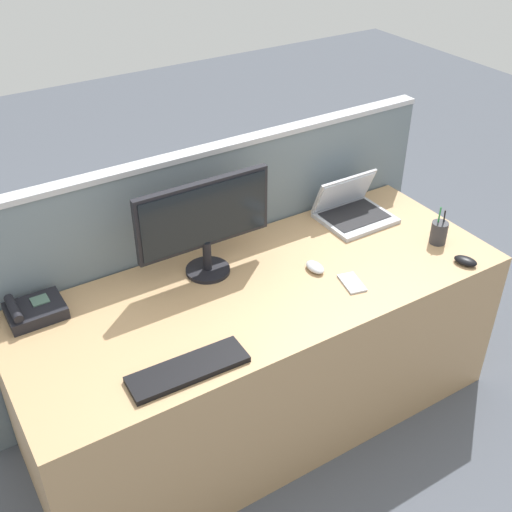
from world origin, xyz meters
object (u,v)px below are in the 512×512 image
computer_mouse_left_hand (466,261)px  cell_phone_silver_slab (352,283)px  keyboard_main (188,369)px  computer_mouse_right_hand (315,267)px  pen_cup (439,232)px  laptop (352,209)px  desk_phone (34,310)px  desktop_monitor (204,220)px

computer_mouse_left_hand → cell_phone_silver_slab: computer_mouse_left_hand is taller
keyboard_main → cell_phone_silver_slab: 0.81m
keyboard_main → computer_mouse_right_hand: (0.73, 0.26, 0.01)m
computer_mouse_left_hand → pen_cup: 0.19m
laptop → desk_phone: size_ratio=1.53×
desktop_monitor → keyboard_main: bearing=-124.3°
computer_mouse_right_hand → computer_mouse_left_hand: bearing=-28.2°
laptop → computer_mouse_right_hand: bearing=-146.8°
desk_phone → cell_phone_silver_slab: size_ratio=1.58×
desktop_monitor → desk_phone: (-0.71, 0.08, -0.22)m
desktop_monitor → computer_mouse_left_hand: size_ratio=5.86×
laptop → desk_phone: 1.51m
computer_mouse_right_hand → cell_phone_silver_slab: size_ratio=0.74×
laptop → computer_mouse_left_hand: bearing=-73.9°
desktop_monitor → keyboard_main: (-0.34, -0.50, -0.24)m
keyboard_main → computer_mouse_left_hand: bearing=0.0°
desk_phone → laptop: bearing=-1.9°
desktop_monitor → laptop: 0.83m
computer_mouse_right_hand → computer_mouse_left_hand: same height
desktop_monitor → computer_mouse_right_hand: bearing=-31.5°
desk_phone → computer_mouse_right_hand: 1.14m
pen_cup → cell_phone_silver_slab: 0.53m
desktop_monitor → computer_mouse_right_hand: size_ratio=5.86×
computer_mouse_left_hand → cell_phone_silver_slab: size_ratio=0.74×
computer_mouse_right_hand → cell_phone_silver_slab: computer_mouse_right_hand is taller
desktop_monitor → cell_phone_silver_slab: bearing=-40.7°
keyboard_main → computer_mouse_left_hand: size_ratio=4.24×
desk_phone → keyboard_main: 0.68m
desktop_monitor → computer_mouse_right_hand: 0.51m
desktop_monitor → computer_mouse_left_hand: (0.97, -0.54, -0.23)m
desktop_monitor → laptop: desktop_monitor is taller
computer_mouse_left_hand → pen_cup: size_ratio=0.57×
computer_mouse_right_hand → pen_cup: bearing=-11.3°
keyboard_main → cell_phone_silver_slab: size_ratio=3.15×
desktop_monitor → desk_phone: desktop_monitor is taller
computer_mouse_left_hand → cell_phone_silver_slab: (-0.50, 0.14, -0.01)m
laptop → pen_cup: (0.19, -0.38, 0.01)m
keyboard_main → laptop: bearing=26.7°
computer_mouse_right_hand → computer_mouse_left_hand: (0.58, -0.30, 0.00)m
desk_phone → cell_phone_silver_slab: (1.17, -0.48, -0.02)m
computer_mouse_left_hand → computer_mouse_right_hand: bearing=131.0°
desk_phone → computer_mouse_left_hand: bearing=-20.4°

